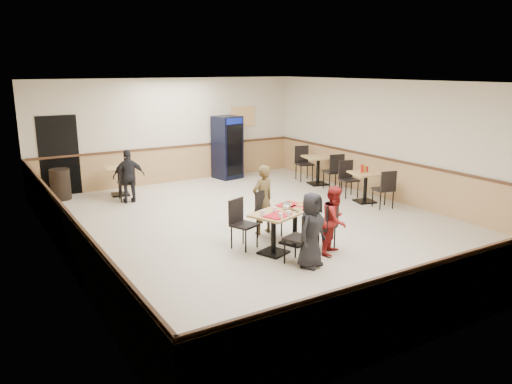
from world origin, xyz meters
TOP-DOWN VIEW (x-y plane):
  - ground at (0.00, 0.00)m, footprint 10.00×10.00m
  - room_shell at (1.78, 2.55)m, footprint 10.00×10.00m
  - main_table at (-0.35, -1.36)m, footprint 1.55×1.15m
  - main_chairs at (-0.39, -1.37)m, footprint 1.74×1.97m
  - diner_woman_left at (-0.46, -2.31)m, footprint 0.74×0.62m
  - diner_woman_right at (0.28, -2.02)m, footprint 0.77×0.72m
  - diner_man_opposite at (-0.23, -0.40)m, footprint 0.56×0.41m
  - lone_diner at (-1.79, 3.35)m, footprint 0.82×0.42m
  - tabletop_clutter at (-0.29, -1.39)m, footprint 1.25×0.94m
  - side_table_near at (3.24, 0.31)m, footprint 0.85×0.85m
  - side_table_near_chair_south at (3.24, -0.30)m, footprint 0.53×0.53m
  - side_table_near_chair_north at (3.24, 0.92)m, footprint 0.53×0.53m
  - side_table_far at (3.44, 2.46)m, footprint 0.92×0.92m
  - side_table_far_chair_south at (3.44, 1.81)m, footprint 0.58×0.58m
  - side_table_far_chair_north at (3.44, 3.12)m, footprint 0.58×0.58m
  - condiment_caddy at (3.21, 0.36)m, footprint 0.23×0.06m
  - back_table at (-1.79, 4.20)m, footprint 0.80×0.80m
  - back_table_chair_lone at (-1.79, 3.60)m, footprint 0.51×0.51m
  - pepsi_cooler at (1.64, 4.59)m, footprint 0.83×0.83m
  - trash_bin at (-3.21, 4.55)m, footprint 0.50×0.50m

SIDE VIEW (x-z plane):
  - ground at x=0.00m, z-range 0.00..0.00m
  - trash_bin at x=-3.21m, z-range 0.00..0.79m
  - back_table_chair_lone at x=-1.79m, z-range 0.00..0.95m
  - main_chairs at x=-0.39m, z-range 0.00..0.95m
  - side_table_near_chair_south at x=3.24m, z-range 0.00..0.96m
  - side_table_near_chair_north at x=3.24m, z-range 0.00..0.96m
  - back_table at x=-1.79m, z-range 0.12..0.87m
  - main_table at x=-0.35m, z-range 0.12..0.87m
  - side_table_near at x=3.24m, z-range 0.13..0.88m
  - side_table_far_chair_south at x=3.44m, z-range 0.00..1.04m
  - side_table_far_chair_north at x=3.44m, z-range 0.00..1.04m
  - side_table_far at x=3.44m, z-range 0.14..0.96m
  - room_shell at x=1.78m, z-range -4.42..5.58m
  - diner_woman_right at x=0.28m, z-range 0.00..1.25m
  - diner_woman_left at x=-0.46m, z-range 0.00..1.30m
  - lone_diner at x=-1.79m, z-range 0.00..1.33m
  - diner_man_opposite at x=-0.23m, z-range 0.00..1.41m
  - tabletop_clutter at x=-0.29m, z-range 0.71..0.83m
  - condiment_caddy at x=3.21m, z-range 0.75..0.95m
  - pepsi_cooler at x=1.64m, z-range 0.00..1.88m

